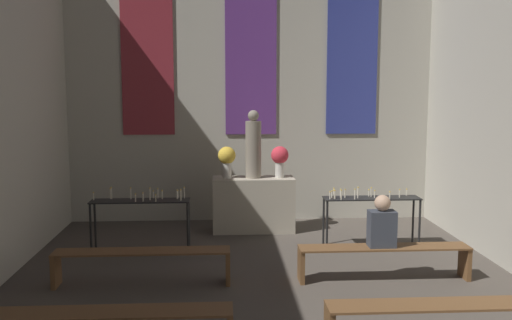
{
  "coord_description": "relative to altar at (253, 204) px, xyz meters",
  "views": [
    {
      "loc": [
        -0.56,
        0.35,
        2.64
      ],
      "look_at": [
        0.0,
        9.73,
        1.41
      ],
      "focal_mm": 40.0,
      "sensor_mm": 36.0,
      "label": 1
    }
  ],
  "objects": [
    {
      "name": "candle_rack_right",
      "position": [
        1.86,
        -1.16,
        0.23
      ],
      "size": [
        1.58,
        0.37,
        1.02
      ],
      "color": "black",
      "rests_on": "ground_plane"
    },
    {
      "name": "flower_vase_right",
      "position": [
        0.48,
        0.0,
        0.85
      ],
      "size": [
        0.32,
        0.32,
        0.57
      ],
      "color": "beige",
      "rests_on": "altar"
    },
    {
      "name": "person_seated",
      "position": [
        1.59,
        -2.76,
        0.29
      ],
      "size": [
        0.36,
        0.24,
        0.71
      ],
      "color": "#383D47",
      "rests_on": "pew_back_right"
    },
    {
      "name": "pew_back_left",
      "position": [
        -1.63,
        -2.76,
        -0.14
      ],
      "size": [
        2.33,
        0.36,
        0.47
      ],
      "color": "brown",
      "rests_on": "ground_plane"
    },
    {
      "name": "pew_third_right",
      "position": [
        1.63,
        -4.82,
        -0.14
      ],
      "size": [
        2.33,
        0.36,
        0.47
      ],
      "color": "brown",
      "rests_on": "ground_plane"
    },
    {
      "name": "wall_back",
      "position": [
        0.0,
        0.95,
        2.2
      ],
      "size": [
        7.26,
        0.16,
        5.32
      ],
      "color": "#B2AD9E",
      "rests_on": "ground_plane"
    },
    {
      "name": "pew_back_right",
      "position": [
        1.63,
        -2.76,
        -0.14
      ],
      "size": [
        2.33,
        0.36,
        0.47
      ],
      "color": "brown",
      "rests_on": "ground_plane"
    },
    {
      "name": "statue",
      "position": [
        0.0,
        0.0,
        1.06
      ],
      "size": [
        0.28,
        0.28,
        1.22
      ],
      "color": "gray",
      "rests_on": "altar"
    },
    {
      "name": "flower_vase_left",
      "position": [
        -0.48,
        0.0,
        0.85
      ],
      "size": [
        0.32,
        0.32,
        0.57
      ],
      "color": "beige",
      "rests_on": "altar"
    },
    {
      "name": "altar",
      "position": [
        0.0,
        0.0,
        0.0
      ],
      "size": [
        1.47,
        0.58,
        0.98
      ],
      "color": "#ADA38E",
      "rests_on": "ground_plane"
    },
    {
      "name": "candle_rack_left",
      "position": [
        -1.86,
        -1.15,
        0.23
      ],
      "size": [
        1.58,
        0.37,
        1.03
      ],
      "color": "black",
      "rests_on": "ground_plane"
    }
  ]
}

